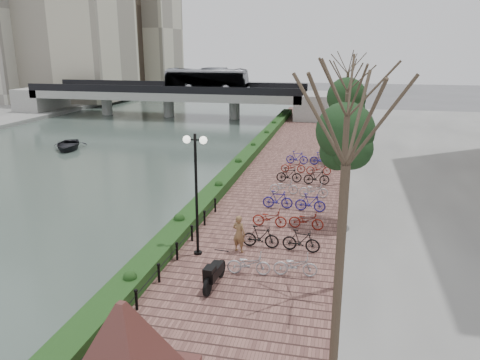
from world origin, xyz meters
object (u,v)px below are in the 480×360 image
(lamppost, at_px, (196,170))
(boat, at_px, (68,145))
(motorcycle, at_px, (215,272))
(pedestrian, at_px, (239,234))
(granite_monument, at_px, (124,347))

(lamppost, distance_m, boat, 27.48)
(motorcycle, relative_size, pedestrian, 1.10)
(boat, bearing_deg, lamppost, -69.45)
(granite_monument, bearing_deg, lamppost, 94.84)
(lamppost, bearing_deg, boat, 133.38)
(pedestrian, distance_m, boat, 27.98)
(motorcycle, height_order, boat, motorcycle)
(lamppost, height_order, boat, lamppost)
(pedestrian, bearing_deg, granite_monument, 102.72)
(granite_monument, relative_size, lamppost, 0.92)
(motorcycle, bearing_deg, boat, 136.71)
(granite_monument, relative_size, motorcycle, 2.66)
(motorcycle, bearing_deg, granite_monument, -92.74)
(pedestrian, bearing_deg, boat, -24.35)
(granite_monument, distance_m, motorcycle, 5.90)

